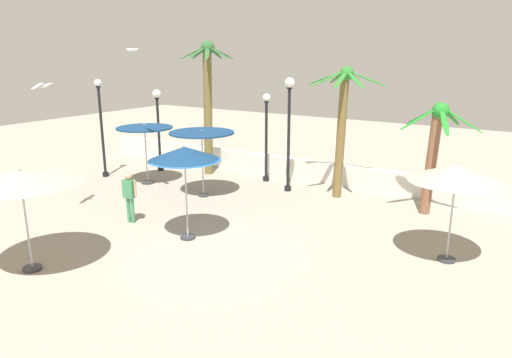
{
  "coord_description": "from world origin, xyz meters",
  "views": [
    {
      "loc": [
        8.29,
        -10.08,
        5.56
      ],
      "look_at": [
        0.0,
        2.93,
        1.4
      ],
      "focal_mm": 33.19,
      "sensor_mm": 36.0,
      "label": 1
    }
  ],
  "objects": [
    {
      "name": "lamp_post_0",
      "position": [
        -2.25,
        7.31,
        2.27
      ],
      "size": [
        0.34,
        0.34,
        3.84
      ],
      "color": "black",
      "rests_on": "ground_plane"
    },
    {
      "name": "patio_umbrella_0",
      "position": [
        -3.14,
        3.98,
        2.45
      ],
      "size": [
        2.51,
        2.51,
        2.67
      ],
      "color": "#333338",
      "rests_on": "ground_plane"
    },
    {
      "name": "palm_tree_0",
      "position": [
        1.45,
        6.78,
        3.23
      ],
      "size": [
        3.12,
        3.11,
        5.05
      ],
      "color": "brown",
      "rests_on": "ground_plane"
    },
    {
      "name": "seagull_1",
      "position": [
        -5.75,
        -0.76,
        4.51
      ],
      "size": [
        0.56,
        1.02,
        0.17
      ],
      "color": "white"
    },
    {
      "name": "patio_umbrella_4",
      "position": [
        -6.41,
        4.18,
        2.26
      ],
      "size": [
        2.37,
        2.37,
        2.6
      ],
      "color": "#333338",
      "rests_on": "ground_plane"
    },
    {
      "name": "lamp_post_1",
      "position": [
        -0.69,
        6.47,
        2.97
      ],
      "size": [
        0.41,
        0.41,
        4.59
      ],
      "color": "black",
      "rests_on": "ground_plane"
    },
    {
      "name": "palm_tree_1",
      "position": [
        4.9,
        6.61,
        2.47
      ],
      "size": [
        2.74,
        2.73,
        3.94
      ],
      "color": "brown",
      "rests_on": "ground_plane"
    },
    {
      "name": "lamp_post_2",
      "position": [
        -7.59,
        6.22,
        2.52
      ],
      "size": [
        0.4,
        0.4,
        3.87
      ],
      "color": "black",
      "rests_on": "ground_plane"
    },
    {
      "name": "patio_umbrella_1",
      "position": [
        6.28,
        2.84,
        2.48
      ],
      "size": [
        2.48,
        2.48,
        2.76
      ],
      "color": "#333338",
      "rests_on": "ground_plane"
    },
    {
      "name": "patio_umbrella_3",
      "position": [
        -0.78,
        0.25,
        2.65
      ],
      "size": [
        2.16,
        2.16,
        2.93
      ],
      "color": "#333338",
      "rests_on": "ground_plane"
    },
    {
      "name": "palm_tree_2",
      "position": [
        -5.16,
        6.97,
        3.67
      ],
      "size": [
        2.54,
        2.57,
        6.04
      ],
      "color": "brown",
      "rests_on": "ground_plane"
    },
    {
      "name": "boundary_wall",
      "position": [
        0.0,
        8.38,
        0.46
      ],
      "size": [
        25.2,
        0.3,
        0.91
      ],
      "primitive_type": "cube",
      "color": "silver",
      "rests_on": "ground_plane"
    },
    {
      "name": "seagull_0",
      "position": [
        -4.8,
        2.27,
        5.63
      ],
      "size": [
        1.01,
        0.6,
        0.14
      ],
      "color": "white"
    },
    {
      "name": "lamp_post_3",
      "position": [
        -8.9,
        3.99,
        2.52
      ],
      "size": [
        0.33,
        0.33,
        4.41
      ],
      "color": "black",
      "rests_on": "ground_plane"
    },
    {
      "name": "patio_umbrella_2",
      "position": [
        -2.83,
        -3.62,
        2.52
      ],
      "size": [
        3.05,
        3.05,
        2.76
      ],
      "color": "#333338",
      "rests_on": "ground_plane"
    },
    {
      "name": "guest_0",
      "position": [
        -3.32,
        0.32,
        1.05
      ],
      "size": [
        0.55,
        0.32,
        1.72
      ],
      "color": "#3F8C59",
      "rests_on": "ground_plane"
    },
    {
      "name": "ground_plane",
      "position": [
        0.0,
        0.0,
        0.0
      ],
      "size": [
        56.0,
        56.0,
        0.0
      ],
      "primitive_type": "plane",
      "color": "#9E9384"
    }
  ]
}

